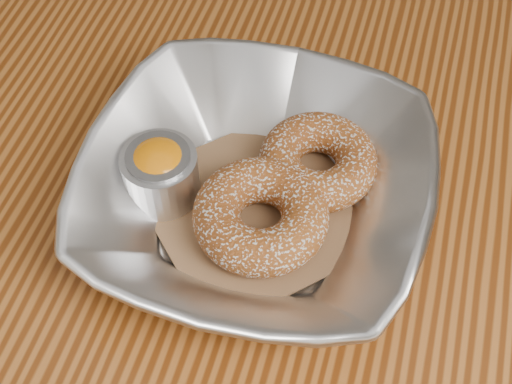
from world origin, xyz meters
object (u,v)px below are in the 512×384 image
(table, at_px, (310,220))
(donut_back, at_px, (318,161))
(serving_bowl, at_px, (256,192))
(ramekin, at_px, (160,172))
(donut_front, at_px, (261,215))

(table, height_order, donut_back, donut_back)
(serving_bowl, height_order, ramekin, serving_bowl)
(ramekin, bearing_deg, donut_back, 23.94)
(table, height_order, ramekin, ramekin)
(table, relative_size, ramekin, 21.83)
(serving_bowl, xyz_separation_m, ramekin, (-0.07, -0.00, 0.00))
(donut_front, distance_m, ramekin, 0.08)
(donut_back, bearing_deg, serving_bowl, -129.48)
(ramekin, bearing_deg, serving_bowl, 3.22)
(donut_back, xyz_separation_m, donut_front, (-0.03, -0.06, 0.00))
(table, xyz_separation_m, ramekin, (-0.10, -0.08, 0.13))
(donut_back, bearing_deg, table, 100.21)
(table, distance_m, donut_back, 0.13)
(table, relative_size, serving_bowl, 4.89)
(table, distance_m, ramekin, 0.18)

